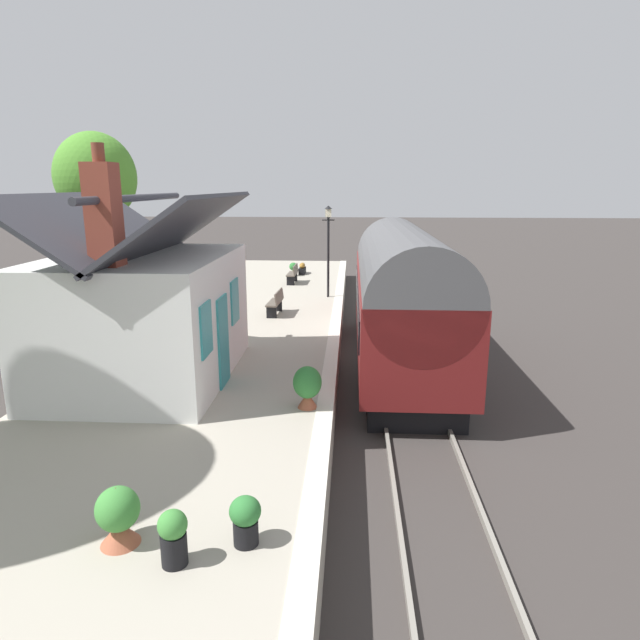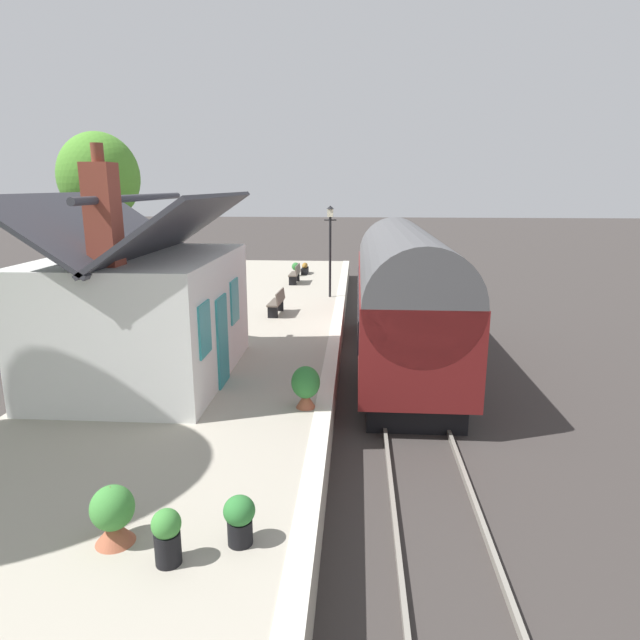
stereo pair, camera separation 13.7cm
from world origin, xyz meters
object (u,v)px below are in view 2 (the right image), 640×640
at_px(planter_bench_right, 296,269).
at_px(planter_bench_left, 113,515).
at_px(bench_by_lamp, 296,273).
at_px(tree_far_right, 99,177).
at_px(planter_edge_near, 305,268).
at_px(station_building, 145,312).
at_px(lamp_post_platform, 330,234).
at_px(planter_corner_building, 167,535).
at_px(planter_by_door, 306,386).
at_px(bench_mid_platform, 277,302).
at_px(train, 403,297).
at_px(planter_under_sign, 240,518).

height_order(planter_bench_right, planter_bench_left, planter_bench_left).
xyz_separation_m(bench_by_lamp, tree_far_right, (1.92, 10.10, 4.47)).
xyz_separation_m(planter_edge_near, tree_far_right, (-1.02, 10.27, 4.67)).
distance_m(station_building, lamp_post_platform, 10.89).
bearing_deg(planter_corner_building, tree_far_right, 26.14).
height_order(planter_by_door, lamp_post_platform, lamp_post_platform).
xyz_separation_m(bench_by_lamp, planter_corner_building, (-19.97, -0.64, -0.09)).
relative_size(planter_bench_left, lamp_post_platform, 0.22).
height_order(bench_mid_platform, planter_edge_near, bench_mid_platform).
distance_m(planter_edge_near, planter_bench_left, 22.56).
xyz_separation_m(bench_by_lamp, planter_edge_near, (2.94, -0.17, -0.20)).
relative_size(station_building, planter_by_door, 6.48).
relative_size(bench_mid_platform, tree_far_right, 0.17).
bearing_deg(station_building, planter_bench_right, -6.99).
xyz_separation_m(station_building, planter_bench_left, (-6.33, -1.93, -1.22)).
bearing_deg(train, planter_bench_right, 21.69).
bearing_deg(planter_bench_left, bench_by_lamp, -0.59).
relative_size(planter_by_door, planter_bench_left, 1.10).
height_order(bench_by_lamp, tree_far_right, tree_far_right).
bearing_deg(planter_by_door, station_building, 67.35).
relative_size(planter_bench_right, planter_under_sign, 1.05).
height_order(planter_by_door, planter_edge_near, planter_by_door).
relative_size(bench_mid_platform, planter_by_door, 1.57).
xyz_separation_m(train, bench_by_lamp, (9.31, 4.33, -0.79)).
distance_m(station_building, planter_corner_building, 7.34).
relative_size(planter_bench_left, tree_far_right, 0.10).
xyz_separation_m(planter_by_door, lamp_post_platform, (11.79, 0.08, 2.14)).
distance_m(bench_by_lamp, planter_bench_right, 2.18).
xyz_separation_m(train, lamp_post_platform, (6.14, 2.53, 1.36)).
bearing_deg(train, planter_bench_left, 156.26).
bearing_deg(bench_mid_platform, bench_by_lamp, 0.59).
height_order(train, planter_under_sign, train).
relative_size(planter_under_sign, lamp_post_platform, 0.18).
bearing_deg(planter_corner_building, planter_by_door, -13.96).
distance_m(bench_by_lamp, lamp_post_platform, 4.23).
height_order(bench_by_lamp, bench_mid_platform, same).
bearing_deg(planter_by_door, planter_bench_right, 7.04).
relative_size(planter_under_sign, tree_far_right, 0.08).
distance_m(train, planter_bench_right, 12.38).
xyz_separation_m(planter_corner_building, lamp_post_platform, (16.80, -1.16, 2.23)).
bearing_deg(planter_by_door, planter_under_sign, 174.54).
bearing_deg(planter_bench_right, planter_under_sign, -175.58).
bearing_deg(bench_by_lamp, train, -155.03).
bearing_deg(station_building, bench_mid_platform, -17.99).
bearing_deg(bench_by_lamp, planter_corner_building, -178.17).
relative_size(bench_mid_platform, planter_edge_near, 1.45).
distance_m(lamp_post_platform, tree_far_right, 13.15).
xyz_separation_m(station_building, lamp_post_platform, (10.11, -3.93, 1.00)).
distance_m(planter_under_sign, planter_edge_near, 22.50).
relative_size(planter_corner_building, planter_under_sign, 1.09).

